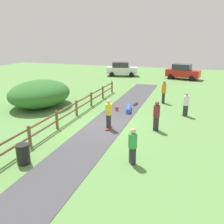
# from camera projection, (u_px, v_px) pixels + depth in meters

# --- Properties ---
(ground_plane) EXTENTS (60.00, 60.00, 0.00)m
(ground_plane) POSITION_uv_depth(u_px,v_px,m) (105.00, 126.00, 14.61)
(ground_plane) COLOR #60934C
(asphalt_path) EXTENTS (2.40, 28.00, 0.02)m
(asphalt_path) POSITION_uv_depth(u_px,v_px,m) (105.00, 126.00, 14.60)
(asphalt_path) COLOR #47474C
(asphalt_path) RESTS_ON ground_plane
(wooden_fence) EXTENTS (0.12, 18.12, 1.10)m
(wooden_fence) POSITION_uv_depth(u_px,v_px,m) (67.00, 112.00, 15.20)
(wooden_fence) COLOR brown
(wooden_fence) RESTS_ON ground_plane
(bush_large) EXTENTS (4.43, 5.31, 2.04)m
(bush_large) POSITION_uv_depth(u_px,v_px,m) (40.00, 93.00, 18.55)
(bush_large) COLOR #33702D
(bush_large) RESTS_ON ground_plane
(trash_bin) EXTENTS (0.56, 0.56, 0.90)m
(trash_bin) POSITION_uv_depth(u_px,v_px,m) (23.00, 154.00, 10.18)
(trash_bin) COLOR black
(trash_bin) RESTS_ON ground_plane
(skater_riding) EXTENTS (0.39, 0.81, 1.78)m
(skater_riding) POSITION_uv_depth(u_px,v_px,m) (109.00, 113.00, 13.88)
(skater_riding) COLOR #B23326
(skater_riding) RESTS_ON asphalt_path
(skater_fallen) EXTENTS (1.33, 1.56, 0.36)m
(skater_fallen) POSITION_uv_depth(u_px,v_px,m) (128.00, 109.00, 17.47)
(skater_fallen) COLOR blue
(skater_fallen) RESTS_ON asphalt_path
(skateboard_loose) EXTENTS (0.26, 0.81, 0.08)m
(skateboard_loose) POSITION_uv_depth(u_px,v_px,m) (136.00, 104.00, 19.12)
(skateboard_loose) COLOR black
(skateboard_loose) RESTS_ON asphalt_path
(bystander_maroon) EXTENTS (0.43, 0.43, 1.77)m
(bystander_maroon) POSITION_uv_depth(u_px,v_px,m) (156.00, 114.00, 13.67)
(bystander_maroon) COLOR #2D2D33
(bystander_maroon) RESTS_ON ground_plane
(bystander_orange) EXTENTS (0.40, 0.40, 1.87)m
(bystander_orange) POSITION_uv_depth(u_px,v_px,m) (164.00, 91.00, 19.36)
(bystander_orange) COLOR #2D2D33
(bystander_orange) RESTS_ON ground_plane
(bystander_green) EXTENTS (0.53, 0.53, 1.64)m
(bystander_green) POSITION_uv_depth(u_px,v_px,m) (133.00, 145.00, 10.03)
(bystander_green) COLOR #2D2D33
(bystander_green) RESTS_ON ground_plane
(bystander_white) EXTENTS (0.52, 0.52, 1.66)m
(bystander_white) POSITION_uv_depth(u_px,v_px,m) (186.00, 103.00, 16.22)
(bystander_white) COLOR #2D2D33
(bystander_white) RESTS_ON ground_plane
(parked_car_white) EXTENTS (4.48, 2.73, 1.92)m
(parked_car_white) POSITION_uv_depth(u_px,v_px,m) (122.00, 69.00, 33.00)
(parked_car_white) COLOR silver
(parked_car_white) RESTS_ON ground_plane
(parked_car_red) EXTENTS (4.46, 2.63, 1.92)m
(parked_car_red) POSITION_uv_depth(u_px,v_px,m) (183.00, 72.00, 30.52)
(parked_car_red) COLOR red
(parked_car_red) RESTS_ON ground_plane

